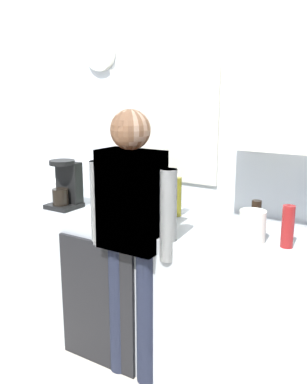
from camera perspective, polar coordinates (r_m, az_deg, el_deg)
name	(u,v)px	position (r m, az deg, el deg)	size (l,w,h in m)	color
ground_plane	(133,374)	(2.87, -2.68, -22.91)	(8.00, 8.00, 0.00)	beige
kitchen_counter	(159,287)	(2.85, 0.78, -12.47)	(3.15, 0.64, 0.91)	#B2B7BC
dishwasher_panel	(97,304)	(2.76, -7.54, -14.53)	(0.56, 0.02, 0.82)	black
back_wall_assembly	(204,143)	(2.89, 6.69, 6.48)	(4.75, 0.42, 2.60)	silver
coffee_maker	(66,186)	(2.99, -11.51, 0.75)	(0.20, 0.20, 0.33)	black
bottle_red_vinegar	(288,227)	(2.29, 17.36, -4.39)	(0.06, 0.06, 0.22)	maroon
bottle_amber_beer	(148,195)	(2.83, -0.67, -0.35)	(0.06, 0.06, 0.23)	brown
bottle_olive_oil	(177,197)	(2.73, 3.11, -0.65)	(0.06, 0.06, 0.25)	olive
bottle_dark_sauce	(256,216)	(2.51, 13.42, -3.11)	(0.06, 0.06, 0.18)	black
bottle_clear_soda	(124,184)	(3.04, -3.99, 1.04)	(0.09, 0.09, 0.28)	#2D8C33
bottle_green_wine	(132,190)	(2.81, -2.88, 0.26)	(0.07, 0.07, 0.30)	#195923
cup_white_mug	(147,218)	(2.56, -0.88, -3.41)	(0.08, 0.08, 0.10)	white
mixing_bowl	(50,185)	(3.56, -13.55, 0.86)	(0.22, 0.22, 0.08)	white
storage_canister	(252,226)	(2.33, 12.96, -4.44)	(0.14, 0.14, 0.17)	silver
person_at_sink	(132,226)	(2.43, -2.92, -4.57)	(0.57, 0.22, 1.60)	#3F4766
person_guest	(132,226)	(2.43, -2.92, -4.57)	(0.57, 0.22, 1.60)	#3F4766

